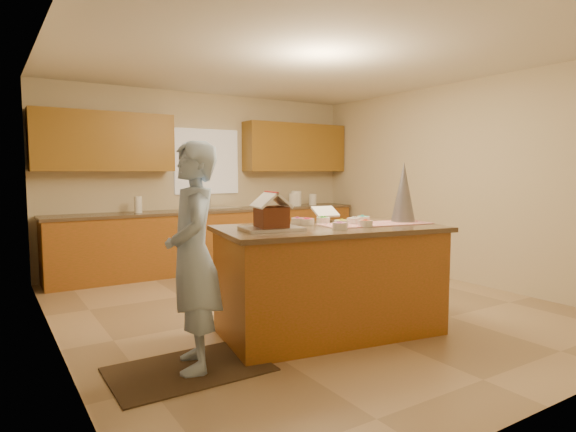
# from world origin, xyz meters

# --- Properties ---
(floor) EXTENTS (5.50, 5.50, 0.00)m
(floor) POSITION_xyz_m (0.00, 0.00, 0.00)
(floor) COLOR tan
(floor) RESTS_ON ground
(ceiling) EXTENTS (5.50, 5.50, 0.00)m
(ceiling) POSITION_xyz_m (0.00, 0.00, 2.70)
(ceiling) COLOR silver
(ceiling) RESTS_ON floor
(wall_back) EXTENTS (5.50, 5.50, 0.00)m
(wall_back) POSITION_xyz_m (0.00, 2.75, 1.35)
(wall_back) COLOR beige
(wall_back) RESTS_ON floor
(wall_front) EXTENTS (5.50, 5.50, 0.00)m
(wall_front) POSITION_xyz_m (0.00, -2.75, 1.35)
(wall_front) COLOR beige
(wall_front) RESTS_ON floor
(wall_left) EXTENTS (5.50, 5.50, 0.00)m
(wall_left) POSITION_xyz_m (-2.50, 0.00, 1.35)
(wall_left) COLOR beige
(wall_left) RESTS_ON floor
(wall_right) EXTENTS (5.50, 5.50, 0.00)m
(wall_right) POSITION_xyz_m (2.50, 0.00, 1.35)
(wall_right) COLOR beige
(wall_right) RESTS_ON floor
(stone_accent) EXTENTS (0.00, 2.50, 2.50)m
(stone_accent) POSITION_xyz_m (-2.48, -0.80, 1.25)
(stone_accent) COLOR gray
(stone_accent) RESTS_ON wall_left
(window_curtain) EXTENTS (1.05, 0.03, 1.00)m
(window_curtain) POSITION_xyz_m (0.00, 2.72, 1.65)
(window_curtain) COLOR white
(window_curtain) RESTS_ON wall_back
(back_counter_base) EXTENTS (4.80, 0.60, 0.88)m
(back_counter_base) POSITION_xyz_m (0.00, 2.45, 0.44)
(back_counter_base) COLOR #9D4A20
(back_counter_base) RESTS_ON floor
(back_counter_top) EXTENTS (4.85, 0.63, 0.04)m
(back_counter_top) POSITION_xyz_m (0.00, 2.45, 0.90)
(back_counter_top) COLOR brown
(back_counter_top) RESTS_ON back_counter_base
(upper_cabinet_left) EXTENTS (1.85, 0.35, 0.80)m
(upper_cabinet_left) POSITION_xyz_m (-1.55, 2.57, 1.90)
(upper_cabinet_left) COLOR #986620
(upper_cabinet_left) RESTS_ON wall_back
(upper_cabinet_right) EXTENTS (1.85, 0.35, 0.80)m
(upper_cabinet_right) POSITION_xyz_m (1.55, 2.57, 1.90)
(upper_cabinet_right) COLOR #986620
(upper_cabinet_right) RESTS_ON wall_back
(sink) EXTENTS (0.70, 0.45, 0.12)m
(sink) POSITION_xyz_m (0.00, 2.45, 0.89)
(sink) COLOR silver
(sink) RESTS_ON back_counter_top
(faucet) EXTENTS (0.03, 0.03, 0.28)m
(faucet) POSITION_xyz_m (0.00, 2.63, 1.06)
(faucet) COLOR silver
(faucet) RESTS_ON back_counter_top
(island_base) EXTENTS (2.09, 1.29, 0.95)m
(island_base) POSITION_xyz_m (-0.31, -0.85, 0.48)
(island_base) COLOR #9D4A20
(island_base) RESTS_ON floor
(island_top) EXTENTS (2.19, 1.39, 0.04)m
(island_top) POSITION_xyz_m (-0.31, -0.85, 0.98)
(island_top) COLOR brown
(island_top) RESTS_ON island_base
(table_runner) EXTENTS (1.13, 0.57, 0.01)m
(table_runner) POSITION_xyz_m (0.17, -0.93, 1.00)
(table_runner) COLOR #A30B11
(table_runner) RESTS_ON island_top
(baking_tray) EXTENTS (0.55, 0.45, 0.03)m
(baking_tray) POSITION_xyz_m (-0.91, -0.80, 1.01)
(baking_tray) COLOR silver
(baking_tray) RESTS_ON island_top
(cookbook) EXTENTS (0.27, 0.22, 0.10)m
(cookbook) POSITION_xyz_m (-0.08, -0.47, 1.09)
(cookbook) COLOR white
(cookbook) RESTS_ON island_top
(tinsel_tree) EXTENTS (0.27, 0.27, 0.60)m
(tinsel_tree) POSITION_xyz_m (0.53, -0.94, 1.30)
(tinsel_tree) COLOR #A8A9B4
(tinsel_tree) RESTS_ON island_top
(rug) EXTENTS (1.16, 0.76, 0.01)m
(rug) POSITION_xyz_m (-1.73, -0.96, 0.01)
(rug) COLOR black
(rug) RESTS_ON floor
(boy) EXTENTS (0.57, 0.71, 1.71)m
(boy) POSITION_xyz_m (-1.68, -0.96, 0.87)
(boy) COLOR #A4C3E9
(boy) RESTS_ON rug
(canister_a) EXTENTS (0.15, 0.15, 0.21)m
(canister_a) POSITION_xyz_m (1.43, 2.45, 1.03)
(canister_a) COLOR white
(canister_a) RESTS_ON back_counter_top
(canister_b) EXTENTS (0.17, 0.17, 0.25)m
(canister_b) POSITION_xyz_m (1.50, 2.45, 1.05)
(canister_b) COLOR white
(canister_b) RESTS_ON back_counter_top
(canister_c) EXTENTS (0.13, 0.13, 0.19)m
(canister_c) POSITION_xyz_m (1.83, 2.45, 1.02)
(canister_c) COLOR white
(canister_c) RESTS_ON back_counter_top
(paper_towel) EXTENTS (0.11, 0.11, 0.23)m
(paper_towel) POSITION_xyz_m (-1.15, 2.45, 1.04)
(paper_towel) COLOR white
(paper_towel) RESTS_ON back_counter_top
(gingerbread_house) EXTENTS (0.34, 0.35, 0.31)m
(gingerbread_house) POSITION_xyz_m (-0.91, -0.80, 1.14)
(gingerbread_house) COLOR brown
(gingerbread_house) RESTS_ON baking_tray
(candy_bowls) EXTENTS (0.77, 0.66, 0.06)m
(candy_bowls) POSITION_xyz_m (-0.20, -0.80, 1.03)
(candy_bowls) COLOR #DA2650
(candy_bowls) RESTS_ON island_top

